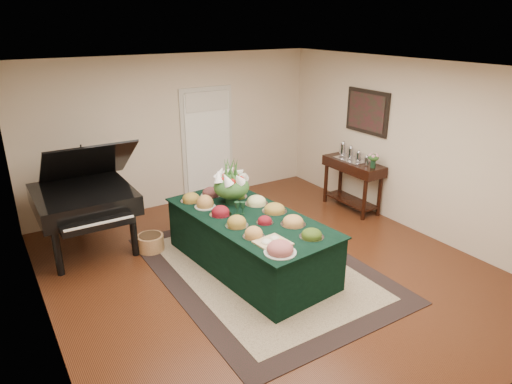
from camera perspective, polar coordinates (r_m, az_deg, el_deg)
ground at (r=6.41m, az=1.45°, el=-9.63°), size 6.00×6.00×0.00m
area_rug at (r=6.42m, az=0.68°, el=-9.47°), size 2.60×3.65×0.01m
kitchen_doorway at (r=8.69m, az=-6.06°, el=5.88°), size 1.05×0.07×2.10m
buffet_table at (r=6.30m, az=-0.81°, el=-6.19°), size 1.45×2.65×0.76m
food_platters at (r=6.17m, az=-1.33°, el=-2.41°), size 1.14×2.47×0.13m
cutting_board at (r=5.41m, az=2.01°, el=-6.11°), size 0.40×0.40×0.10m
green_goblets at (r=6.17m, az=-2.02°, el=-1.99°), size 0.14×0.12×0.18m
floral_centerpiece at (r=6.47m, az=-3.10°, el=1.21°), size 0.53×0.53×0.53m
grand_piano at (r=7.05m, az=-20.66°, el=-0.71°), size 1.45×1.62×1.66m
wicker_basket at (r=7.01m, az=-13.03°, el=-6.23°), size 0.39×0.39×0.24m
mahogany_sideboard at (r=8.31m, az=12.03°, el=2.45°), size 0.45×1.19×0.90m
tea_service at (r=8.25m, az=11.97°, el=4.65°), size 0.34×0.74×0.30m
pink_bouquet at (r=7.90m, az=14.48°, el=4.14°), size 0.20×0.20×0.26m
wall_painting at (r=8.20m, az=13.72°, el=9.72°), size 0.05×0.95×0.75m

